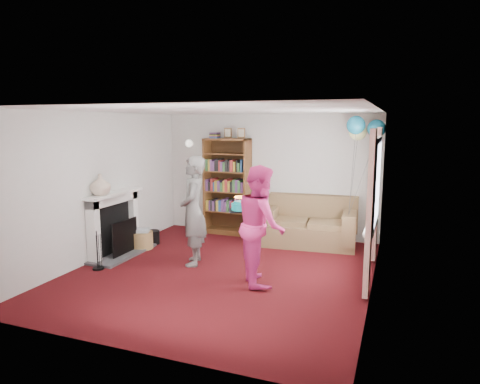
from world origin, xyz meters
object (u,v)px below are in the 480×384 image
at_px(sofa, 310,226).
at_px(birthday_cake, 240,207).
at_px(bookcase, 228,187).
at_px(person_striped, 193,211).
at_px(person_magenta, 261,225).

distance_m(sofa, birthday_cake, 2.35).
relative_size(bookcase, person_striped, 1.23).
bearing_deg(person_magenta, person_striped, 44.64).
bearing_deg(person_striped, person_magenta, 51.99).
distance_m(sofa, person_magenta, 2.33).
xyz_separation_m(person_striped, birthday_cake, (0.93, -0.29, 0.19)).
xyz_separation_m(sofa, birthday_cake, (-0.63, -2.14, 0.74)).
bearing_deg(person_striped, birthday_cake, 52.24).
relative_size(bookcase, birthday_cake, 6.85).
xyz_separation_m(sofa, person_striped, (-1.56, -1.86, 0.55)).
relative_size(sofa, birthday_cake, 5.38).
bearing_deg(birthday_cake, bookcase, 116.28).
bearing_deg(person_striped, sofa, 119.28).
height_order(person_striped, person_magenta, person_striped).
height_order(sofa, person_magenta, person_magenta).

